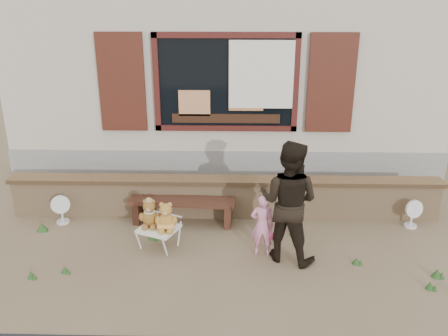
{
  "coord_description": "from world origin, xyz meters",
  "views": [
    {
      "loc": [
        0.17,
        -6.17,
        3.58
      ],
      "look_at": [
        0.0,
        0.6,
        1.0
      ],
      "focal_mm": 38.0,
      "sensor_mm": 36.0,
      "label": 1
    }
  ],
  "objects_px": {
    "child": "(262,225)",
    "bench": "(182,206)",
    "teddy_bear_right": "(166,216)",
    "folding_chair": "(159,229)",
    "adult": "(289,202)",
    "teddy_bear_left": "(150,212)"
  },
  "relations": [
    {
      "from": "bench",
      "to": "teddy_bear_right",
      "type": "bearing_deg",
      "value": -95.98
    },
    {
      "from": "folding_chair",
      "to": "teddy_bear_right",
      "type": "xyz_separation_m",
      "value": [
        0.13,
        -0.06,
        0.25
      ]
    },
    {
      "from": "folding_chair",
      "to": "teddy_bear_left",
      "type": "distance_m",
      "value": 0.28
    },
    {
      "from": "teddy_bear_left",
      "to": "teddy_bear_right",
      "type": "height_order",
      "value": "teddy_bear_right"
    },
    {
      "from": "teddy_bear_right",
      "to": "folding_chair",
      "type": "bearing_deg",
      "value": 180.0
    },
    {
      "from": "bench",
      "to": "child",
      "type": "xyz_separation_m",
      "value": [
        1.23,
        -0.9,
        0.15
      ]
    },
    {
      "from": "teddy_bear_left",
      "to": "child",
      "type": "height_order",
      "value": "child"
    },
    {
      "from": "child",
      "to": "teddy_bear_right",
      "type": "bearing_deg",
      "value": -1.71
    },
    {
      "from": "child",
      "to": "adult",
      "type": "distance_m",
      "value": 0.53
    },
    {
      "from": "teddy_bear_left",
      "to": "child",
      "type": "relative_size",
      "value": 0.46
    },
    {
      "from": "teddy_bear_left",
      "to": "adult",
      "type": "distance_m",
      "value": 2.01
    },
    {
      "from": "teddy_bear_right",
      "to": "child",
      "type": "xyz_separation_m",
      "value": [
        1.37,
        -0.1,
        -0.08
      ]
    },
    {
      "from": "adult",
      "to": "bench",
      "type": "bearing_deg",
      "value": -7.12
    },
    {
      "from": "teddy_bear_right",
      "to": "teddy_bear_left",
      "type": "bearing_deg",
      "value": 180.0
    },
    {
      "from": "folding_chair",
      "to": "teddy_bear_left",
      "type": "height_order",
      "value": "teddy_bear_left"
    },
    {
      "from": "teddy_bear_right",
      "to": "bench",
      "type": "bearing_deg",
      "value": 103.35
    },
    {
      "from": "bench",
      "to": "teddy_bear_right",
      "type": "relative_size",
      "value": 3.91
    },
    {
      "from": "teddy_bear_right",
      "to": "child",
      "type": "distance_m",
      "value": 1.37
    },
    {
      "from": "child",
      "to": "bench",
      "type": "bearing_deg",
      "value": -33.77
    },
    {
      "from": "teddy_bear_left",
      "to": "adult",
      "type": "xyz_separation_m",
      "value": [
        1.96,
        -0.29,
        0.33
      ]
    },
    {
      "from": "bench",
      "to": "folding_chair",
      "type": "height_order",
      "value": "bench"
    },
    {
      "from": "folding_chair",
      "to": "child",
      "type": "bearing_deg",
      "value": 17.28
    }
  ]
}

